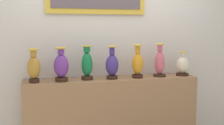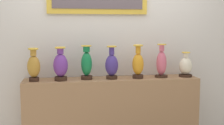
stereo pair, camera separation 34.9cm
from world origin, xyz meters
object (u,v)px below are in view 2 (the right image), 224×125
Objects in this scene: vase_ochre at (34,66)px; vase_amber at (138,64)px; vase_emerald at (87,64)px; vase_indigo at (112,65)px; vase_ivory at (186,66)px; vase_violet at (61,65)px; vase_rose at (161,63)px.

vase_amber reaches higher than vase_ochre.
vase_emerald reaches higher than vase_ochre.
vase_indigo is 0.31m from vase_amber.
vase_indigo is 0.91m from vase_ivory.
vase_violet is 0.97× the size of vase_emerald.
vase_rose is 0.31m from vase_ivory.
vase_violet is (0.29, -0.00, 0.00)m from vase_ochre.
vase_violet is 0.58m from vase_indigo.
vase_emerald is 0.98× the size of vase_rose.
vase_ochre is 0.29m from vase_violet.
vase_rose is at bearing 4.95° from vase_amber.
vase_amber is 0.60m from vase_ivory.
vase_amber reaches higher than vase_violet.
vase_emerald reaches higher than vase_ivory.
vase_amber is at bearing -175.05° from vase_rose.
vase_rose is 1.33× the size of vase_ivory.
vase_indigo is at bearing -5.46° from vase_emerald.
vase_rose is (0.30, 0.03, -0.00)m from vase_amber.
vase_rose is at bearing 0.94° from vase_ochre.
vase_violet is at bearing -179.51° from vase_ivory.
vase_ochre is 0.59m from vase_emerald.
vase_indigo is 0.97× the size of vase_amber.
vase_ivory is (0.91, 0.01, -0.03)m from vase_indigo.
vase_violet is 1.49m from vase_ivory.
vase_ochre is 0.98× the size of vase_violet.
vase_amber is (1.19, -0.00, 0.00)m from vase_ochre.
vase_amber is 1.32× the size of vase_ivory.
vase_amber is 0.30m from vase_rose.
vase_indigo is at bearing 178.95° from vase_amber.
vase_emerald is at bearing 174.54° from vase_indigo.
vase_ivory is at bearing -0.94° from vase_emerald.
vase_amber is 0.99× the size of vase_rose.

